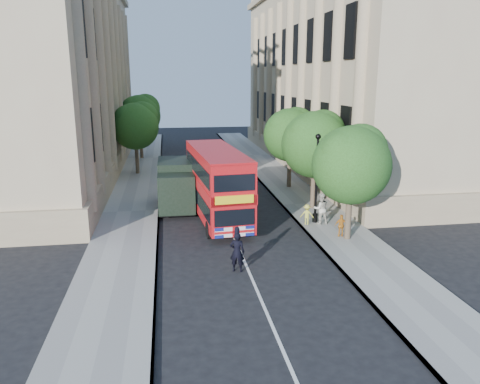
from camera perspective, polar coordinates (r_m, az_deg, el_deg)
name	(u,v)px	position (r m, az deg, el deg)	size (l,w,h in m)	color
ground	(248,270)	(21.12, 1.01, -9.50)	(120.00, 120.00, 0.00)	black
pavement_right	(307,204)	(31.60, 8.18, -1.50)	(3.50, 80.00, 0.12)	gray
pavement_left	(132,212)	(30.35, -13.09, -2.37)	(3.50, 80.00, 0.12)	gray
building_right	(350,69)	(46.38, 13.22, 14.35)	(12.00, 38.00, 18.00)	tan
building_left	(40,69)	(44.33, -23.23, 13.65)	(12.00, 38.00, 18.00)	tan
tree_right_near	(352,161)	(24.31, 13.51, 3.72)	(4.00, 4.00, 6.08)	#473828
tree_right_mid	(315,141)	(29.85, 9.18, 6.16)	(4.20, 4.20, 6.37)	#473828
tree_right_far	(291,132)	(35.57, 6.19, 7.28)	(4.00, 4.00, 6.15)	#473828
tree_left_far	(136,124)	(41.38, -12.61, 8.14)	(4.00, 4.00, 6.30)	#473828
tree_left_back	(140,113)	(49.32, -12.08, 9.37)	(4.20, 4.20, 6.65)	#473828
lamp_post	(316,182)	(27.09, 9.29, 1.20)	(0.32, 0.32, 5.16)	black
double_decker_bus	(217,182)	(27.64, -2.82, 1.18)	(3.15, 9.17, 4.16)	#B30C10
box_van	(176,186)	(30.29, -7.81, 0.68)	(2.26, 5.42, 3.09)	black
police_constable	(237,252)	(20.68, -0.35, -7.32)	(0.66, 0.43, 1.81)	black
woman_pedestrian	(321,209)	(27.19, 9.83, -2.01)	(0.88, 0.68, 1.81)	beige
child_a	(341,226)	(25.35, 12.24, -4.02)	(0.70, 0.29, 1.20)	orange
child_b	(307,214)	(27.05, 8.16, -2.72)	(0.76, 0.44, 1.18)	gold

